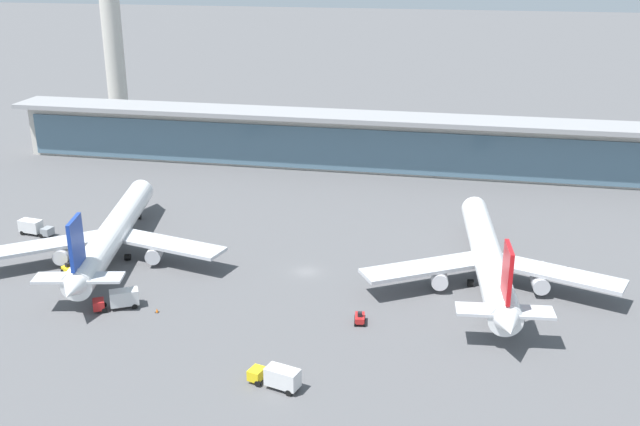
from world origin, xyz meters
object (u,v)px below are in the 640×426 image
at_px(airliner_left_stand, 113,233).
at_px(service_truck_on_taxiway_yellow, 277,377).
at_px(safety_cone_alpha, 113,303).
at_px(service_truck_under_wing_grey, 549,268).
at_px(airliner_centre_stand, 488,258).
at_px(service_truck_mid_apron_red, 119,299).
at_px(safety_cone_bravo, 157,311).
at_px(service_truck_by_tail_red, 360,318).
at_px(control_tower, 111,20).
at_px(service_truck_near_nose_yellow, 69,270).
at_px(service_truck_at_far_stand_grey, 34,227).

xyz_separation_m(airliner_left_stand, service_truck_on_taxiway_yellow, (41.82, -36.66, -3.19)).
distance_m(service_truck_on_taxiway_yellow, safety_cone_alpha, 37.77).
relative_size(service_truck_under_wing_grey, service_truck_on_taxiway_yellow, 0.81).
distance_m(airliner_centre_stand, service_truck_mid_apron_red, 63.14).
height_order(service_truck_under_wing_grey, service_truck_mid_apron_red, service_truck_mid_apron_red).
bearing_deg(safety_cone_bravo, service_truck_under_wing_grey, 24.54).
xyz_separation_m(service_truck_by_tail_red, control_tower, (-100.21, 122.57, 32.86)).
bearing_deg(service_truck_mid_apron_red, service_truck_by_tail_red, 4.13).
bearing_deg(airliner_centre_stand, service_truck_under_wing_grey, 32.25).
xyz_separation_m(service_truck_mid_apron_red, safety_cone_bravo, (6.58, -0.18, -1.37)).
bearing_deg(service_truck_on_taxiway_yellow, safety_cone_alpha, 151.07).
distance_m(airliner_left_stand, service_truck_near_nose_yellow, 10.72).
xyz_separation_m(airliner_left_stand, safety_cone_bravo, (17.08, -19.59, -4.57)).
height_order(service_truck_under_wing_grey, service_truck_on_taxiway_yellow, service_truck_on_taxiway_yellow).
xyz_separation_m(service_truck_mid_apron_red, service_truck_at_far_stand_grey, (-32.02, 26.90, 0.00)).
xyz_separation_m(service_truck_by_tail_red, safety_cone_bravo, (-32.89, -3.03, -0.56)).
bearing_deg(service_truck_under_wing_grey, service_truck_mid_apron_red, -157.64).
bearing_deg(service_truck_at_far_stand_grey, service_truck_on_taxiway_yellow, -34.87).
bearing_deg(safety_cone_alpha, service_truck_on_taxiway_yellow, -28.93).
bearing_deg(safety_cone_alpha, service_truck_by_tail_red, 2.56).
bearing_deg(service_truck_mid_apron_red, safety_cone_bravo, -1.58).
height_order(service_truck_under_wing_grey, service_truck_at_far_stand_grey, service_truck_at_far_stand_grey).
bearing_deg(service_truck_on_taxiway_yellow, service_truck_by_tail_red, 67.93).
xyz_separation_m(service_truck_near_nose_yellow, service_truck_on_taxiway_yellow, (46.44, -27.85, 0.82)).
distance_m(service_truck_by_tail_red, safety_cone_alpha, 41.23).
relative_size(airliner_left_stand, safety_cone_bravo, 82.53).
bearing_deg(airliner_centre_stand, service_truck_near_nose_yellow, -171.38).
distance_m(airliner_left_stand, safety_cone_bravo, 26.39).
height_order(service_truck_by_tail_red, safety_cone_alpha, service_truck_by_tail_red).
xyz_separation_m(service_truck_on_taxiway_yellow, safety_cone_bravo, (-24.74, 17.07, -1.37)).
xyz_separation_m(service_truck_under_wing_grey, safety_cone_alpha, (-72.13, -27.96, -0.49)).
xyz_separation_m(airliner_centre_stand, service_truck_mid_apron_red, (-59.15, -21.86, -3.19)).
xyz_separation_m(airliner_left_stand, service_truck_by_tail_red, (49.97, -16.56, -4.01)).
height_order(airliner_centre_stand, control_tower, control_tower).
distance_m(service_truck_near_nose_yellow, safety_cone_bravo, 24.23).
relative_size(service_truck_near_nose_yellow, service_truck_at_far_stand_grey, 0.44).
height_order(service_truck_mid_apron_red, control_tower, control_tower).
xyz_separation_m(airliner_left_stand, service_truck_under_wing_grey, (80.92, 9.56, -4.08)).
height_order(service_truck_under_wing_grey, safety_cone_bravo, service_truck_under_wing_grey).
xyz_separation_m(service_truck_near_nose_yellow, safety_cone_bravo, (21.69, -10.79, -0.56)).
bearing_deg(airliner_left_stand, service_truck_mid_apron_red, -61.60).
bearing_deg(service_truck_under_wing_grey, service_truck_by_tail_red, -139.83).
distance_m(service_truck_by_tail_red, service_truck_on_taxiway_yellow, 21.71).
bearing_deg(airliner_centre_stand, safety_cone_bravo, -157.25).
height_order(service_truck_on_taxiway_yellow, control_tower, control_tower).
bearing_deg(service_truck_at_far_stand_grey, airliner_centre_stand, -3.16).
distance_m(service_truck_near_nose_yellow, safety_cone_alpha, 16.49).
height_order(service_truck_at_far_stand_grey, safety_cone_bravo, service_truck_at_far_stand_grey).
relative_size(service_truck_mid_apron_red, service_truck_by_tail_red, 2.45).
height_order(service_truck_by_tail_red, service_truck_at_far_stand_grey, service_truck_at_far_stand_grey).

